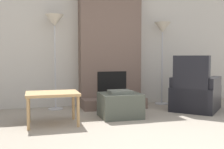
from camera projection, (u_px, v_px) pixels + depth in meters
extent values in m
plane|color=gray|center=(168.00, 143.00, 3.36)|extent=(24.00, 24.00, 0.00)
cube|color=#BCB7AD|center=(107.00, 44.00, 6.00)|extent=(6.95, 0.06, 2.60)
cube|color=brown|center=(110.00, 43.00, 5.81)|extent=(1.27, 0.33, 2.60)
cube|color=brown|center=(115.00, 103.00, 5.55)|extent=(1.27, 0.37, 0.20)
cube|color=black|center=(112.00, 84.00, 5.70)|extent=(0.61, 0.02, 0.52)
cube|color=#474C42|center=(120.00, 105.00, 4.75)|extent=(0.68, 0.59, 0.41)
cube|color=#60665B|center=(120.00, 92.00, 4.73)|extent=(0.37, 0.33, 0.05)
cube|color=black|center=(196.00, 98.00, 5.42)|extent=(1.25, 1.25, 0.45)
cube|color=black|center=(191.00, 85.00, 5.06)|extent=(0.58, 0.59, 1.05)
cube|color=black|center=(213.00, 94.00, 5.26)|extent=(0.74, 0.74, 0.64)
cube|color=black|center=(180.00, 92.00, 5.57)|extent=(0.74, 0.74, 0.64)
cube|color=tan|center=(52.00, 94.00, 4.23)|extent=(0.78, 0.59, 0.04)
cylinder|color=tan|center=(28.00, 114.00, 3.91)|extent=(0.04, 0.04, 0.45)
cylinder|color=tan|center=(78.00, 112.00, 4.10)|extent=(0.04, 0.04, 0.45)
cylinder|color=tan|center=(29.00, 108.00, 4.40)|extent=(0.04, 0.04, 0.45)
cylinder|color=tan|center=(73.00, 106.00, 4.59)|extent=(0.04, 0.04, 0.45)
cylinder|color=#ADADB2|center=(56.00, 109.00, 5.49)|extent=(0.29, 0.29, 0.02)
cylinder|color=#ADADB2|center=(55.00, 67.00, 5.44)|extent=(0.03, 0.03, 1.60)
cone|color=beige|center=(55.00, 20.00, 5.38)|extent=(0.35, 0.35, 0.21)
cylinder|color=#ADADB2|center=(162.00, 103.00, 6.11)|extent=(0.29, 0.29, 0.02)
cylinder|color=#ADADB2|center=(162.00, 68.00, 6.06)|extent=(0.03, 0.03, 1.53)
cone|color=beige|center=(162.00, 27.00, 6.00)|extent=(0.35, 0.35, 0.21)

